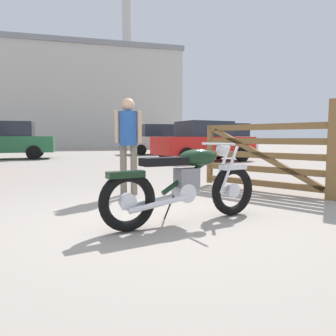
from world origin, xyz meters
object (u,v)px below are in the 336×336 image
bystander (128,136)px  red_hatchback_near (159,139)px  timber_gate (278,154)px  pale_sedan_back (221,139)px  vintage_motorcycle (186,184)px  silver_sedan_mid (204,141)px

bystander → red_hatchback_near: bearing=176.8°
timber_gate → pale_sedan_back: bearing=-52.0°
pale_sedan_back → vintage_motorcycle: bearing=63.1°
vintage_motorcycle → timber_gate: size_ratio=0.91×
timber_gate → vintage_motorcycle: bearing=91.7°
timber_gate → red_hatchback_near: bearing=-36.9°
bystander → silver_sedan_mid: bearing=162.1°
timber_gate → silver_sedan_mid: (1.72, 7.61, 0.13)m
silver_sedan_mid → red_hatchback_near: size_ratio=1.14×
timber_gate → pale_sedan_back: (4.42, 11.61, 0.21)m
pale_sedan_back → bystander: bearing=57.8°
timber_gate → silver_sedan_mid: bearing=-43.8°
vintage_motorcycle → timber_gate: 2.67m
vintage_motorcycle → bystander: bearing=86.6°
silver_sedan_mid → pale_sedan_back: (2.70, 4.00, 0.08)m
timber_gate → red_hatchback_near: 13.86m
vintage_motorcycle → silver_sedan_mid: size_ratio=0.46×
red_hatchback_near → pale_sedan_back: bearing=144.5°
vintage_motorcycle → pale_sedan_back: bearing=49.3°
bystander → pale_sedan_back: pale_sedan_back is taller
timber_gate → bystander: (-2.59, 0.54, 0.32)m
timber_gate → red_hatchback_near: (1.39, 13.79, 0.21)m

